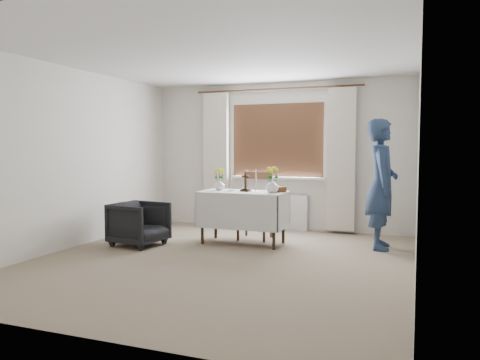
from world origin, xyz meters
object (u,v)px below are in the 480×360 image
at_px(wooden_chair, 255,205).
at_px(altar_table, 243,218).
at_px(armchair, 139,224).
at_px(flower_vase_left, 220,185).
at_px(wooden_cross, 245,182).
at_px(person, 382,184).
at_px(flower_vase_right, 272,186).

bearing_deg(wooden_chair, altar_table, -98.91).
xyz_separation_m(armchair, flower_vase_left, (0.94, 0.72, 0.53)).
height_order(altar_table, wooden_cross, wooden_cross).
xyz_separation_m(wooden_chair, wooden_cross, (-0.02, -0.38, 0.39)).
height_order(altar_table, person, person).
height_order(wooden_cross, flower_vase_right, wooden_cross).
relative_size(wooden_chair, wooden_cross, 3.65).
xyz_separation_m(armchair, person, (3.24, 1.01, 0.58)).
distance_m(person, flower_vase_left, 2.32).
xyz_separation_m(armchair, flower_vase_right, (1.79, 0.61, 0.55)).
height_order(altar_table, flower_vase_right, flower_vase_right).
relative_size(person, flower_vase_left, 10.76).
distance_m(armchair, wooden_cross, 1.64).
relative_size(wooden_cross, flower_vase_left, 1.70).
height_order(person, flower_vase_right, person).
bearing_deg(wooden_chair, flower_vase_right, -48.89).
distance_m(altar_table, wooden_cross, 0.52).
distance_m(person, flower_vase_right, 1.50).
xyz_separation_m(armchair, wooden_cross, (1.37, 0.66, 0.59)).
xyz_separation_m(altar_table, wooden_cross, (0.03, 0.01, 0.52)).
bearing_deg(wooden_chair, person, -2.97).
distance_m(wooden_cross, flower_vase_right, 0.42).
distance_m(wooden_chair, wooden_cross, 0.54).
relative_size(flower_vase_left, flower_vase_right, 0.86).
bearing_deg(armchair, person, -64.85).
bearing_deg(flower_vase_left, wooden_cross, -7.26).
bearing_deg(flower_vase_right, armchair, -161.06).
xyz_separation_m(altar_table, flower_vase_right, (0.45, -0.04, 0.48)).
relative_size(armchair, flower_vase_right, 3.53).
bearing_deg(armchair, wooden_chair, -45.26).
height_order(altar_table, flower_vase_left, flower_vase_left).
relative_size(altar_table, armchair, 1.81).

